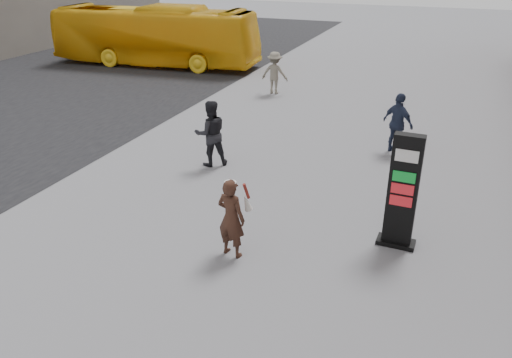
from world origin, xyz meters
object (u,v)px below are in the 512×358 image
at_px(info_pylon, 403,192).
at_px(pedestrian_b, 275,73).
at_px(bus, 155,36).
at_px(pedestrian_a, 211,133).
at_px(woman, 232,217).
at_px(pedestrian_c, 398,123).

xyz_separation_m(info_pylon, pedestrian_b, (-6.38, 10.32, -0.34)).
height_order(bus, pedestrian_a, bus).
relative_size(woman, pedestrian_a, 0.89).
relative_size(info_pylon, pedestrian_a, 1.30).
relative_size(bus, pedestrian_a, 5.80).
height_order(bus, pedestrian_c, bus).
height_order(info_pylon, woman, info_pylon).
xyz_separation_m(info_pylon, pedestrian_c, (-0.72, 5.32, -0.31)).
bearing_deg(bus, info_pylon, -138.21).
distance_m(bus, pedestrian_c, 15.64).
bearing_deg(pedestrian_c, info_pylon, 130.81).
bearing_deg(pedestrian_b, info_pylon, 120.82).
relative_size(woman, pedestrian_c, 0.92).
xyz_separation_m(pedestrian_a, pedestrian_c, (4.73, 2.92, -0.03)).
height_order(pedestrian_a, pedestrian_b, pedestrian_a).
xyz_separation_m(bus, pedestrian_b, (7.71, -3.08, -0.64)).
relative_size(woman, pedestrian_b, 0.95).
relative_size(info_pylon, bus, 0.22).
bearing_deg(woman, bus, -42.84).
bearing_deg(info_pylon, pedestrian_c, 99.53).
distance_m(woman, pedestrian_b, 12.37).
bearing_deg(pedestrian_a, info_pylon, 118.58).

